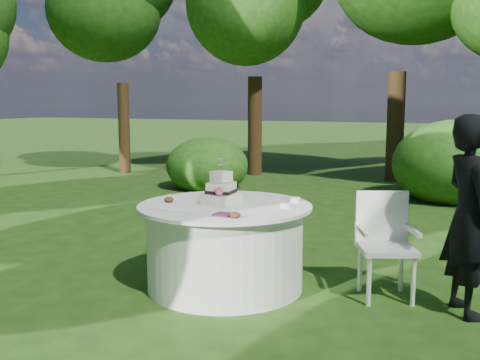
% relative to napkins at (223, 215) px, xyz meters
% --- Properties ---
extents(ground, '(80.00, 80.00, 0.00)m').
position_rel_napkins_xyz_m(ground, '(-0.21, 0.45, -0.78)').
color(ground, '#1B3E11').
rests_on(ground, ground).
extents(napkins, '(0.14, 0.14, 0.02)m').
position_rel_napkins_xyz_m(napkins, '(0.00, 0.00, 0.00)').
color(napkins, '#491F39').
rests_on(napkins, table).
extents(feather_plume, '(0.48, 0.07, 0.01)m').
position_rel_napkins_xyz_m(feather_plume, '(-0.48, 0.01, -0.00)').
color(feather_plume, white).
rests_on(feather_plume, table).
extents(guest, '(0.61, 0.69, 1.59)m').
position_rel_napkins_xyz_m(guest, '(1.82, 0.68, 0.02)').
color(guest, black).
rests_on(guest, ground).
extents(table, '(1.56, 1.56, 0.77)m').
position_rel_napkins_xyz_m(table, '(-0.21, 0.45, -0.39)').
color(table, white).
rests_on(table, ground).
extents(cake, '(0.31, 0.32, 0.42)m').
position_rel_napkins_xyz_m(cake, '(-0.24, 0.46, 0.10)').
color(cake, silver).
rests_on(cake, table).
extents(chair, '(0.60, 0.60, 0.91)m').
position_rel_napkins_xyz_m(chair, '(1.14, 0.84, -0.26)').
color(chair, silver).
rests_on(chair, ground).
extents(votives, '(1.22, 0.50, 0.04)m').
position_rel_napkins_xyz_m(votives, '(-0.16, 0.69, 0.01)').
color(votives, white).
rests_on(votives, table).
extents(petal_cups, '(0.93, 0.47, 0.05)m').
position_rel_napkins_xyz_m(petal_cups, '(-0.30, 0.15, 0.02)').
color(petal_cups, '#562D16').
rests_on(petal_cups, table).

